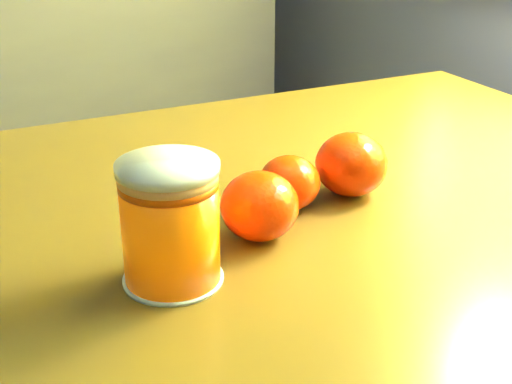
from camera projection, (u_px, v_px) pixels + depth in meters
table at (282, 270)px, 0.76m from camera, size 1.04×0.82×0.70m
juice_glass at (170, 224)px, 0.55m from camera, size 0.08×0.08×0.10m
orange_front at (289, 183)px, 0.68m from camera, size 0.07×0.07×0.05m
orange_back at (351, 164)px, 0.71m from camera, size 0.09×0.09×0.06m
orange_extra at (260, 206)px, 0.62m from camera, size 0.09×0.09×0.06m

